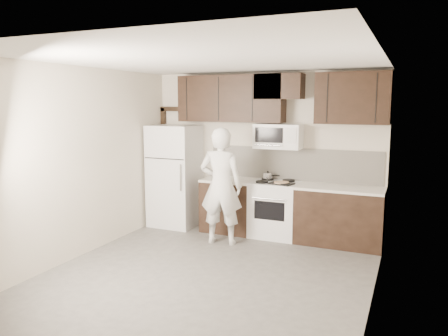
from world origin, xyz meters
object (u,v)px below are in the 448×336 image
Objects in this scene: stove at (275,209)px; person at (221,186)px; refrigerator at (175,176)px; microwave at (278,136)px.

person is at bearing -134.70° from stove.
refrigerator is 0.99× the size of person.
microwave is at bearing 90.10° from stove.
stove is 1.24× the size of microwave.
microwave reaches higher than refrigerator.
microwave is 0.42× the size of refrigerator.
stove is 1.20m from microwave.
microwave is 1.27m from person.
refrigerator is at bearing -174.85° from microwave.
stove is 1.05m from person.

